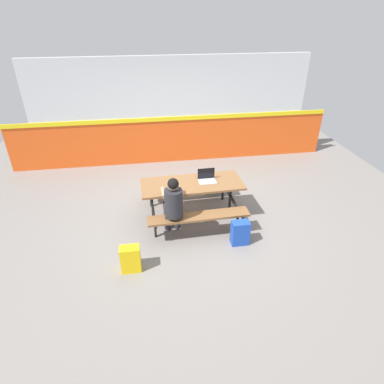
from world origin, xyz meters
TOP-DOWN VIEW (x-y plane):
  - ground_plane at (0.00, 0.00)m, footprint 10.00×10.00m
  - accent_backdrop at (0.00, 2.68)m, footprint 8.00×0.14m
  - picnic_table_main at (0.07, 0.00)m, footprint 1.88×1.60m
  - student_nearer at (-0.34, -0.57)m, footprint 0.37×0.53m
  - laptop_silver at (0.35, 0.05)m, footprint 0.33×0.23m
  - backpack_dark at (0.75, -0.92)m, footprint 0.30×0.22m
  - tote_bag_bright at (0.71, 0.93)m, footprint 0.34×0.21m
  - satchel_spare at (-1.09, -1.29)m, footprint 0.30×0.22m

SIDE VIEW (x-z plane):
  - ground_plane at x=0.00m, z-range -0.02..0.00m
  - tote_bag_bright at x=0.71m, z-range -0.02..0.41m
  - backpack_dark at x=0.75m, z-range 0.00..0.44m
  - satchel_spare at x=-1.09m, z-range 0.00..0.44m
  - picnic_table_main at x=0.07m, z-range 0.20..0.94m
  - student_nearer at x=-0.34m, z-range 0.10..1.31m
  - laptop_silver at x=0.35m, z-range 0.67..0.90m
  - accent_backdrop at x=0.00m, z-range -0.05..2.55m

